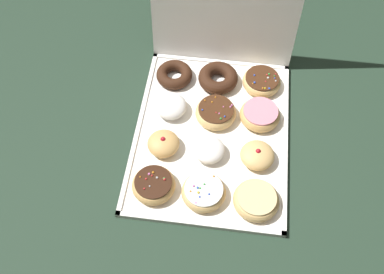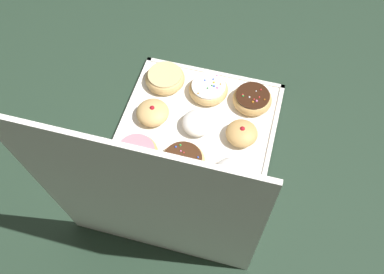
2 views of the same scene
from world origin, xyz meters
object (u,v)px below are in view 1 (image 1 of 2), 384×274
Objects in this scene: glazed_ring_donut_2 at (256,200)px; jelly_filled_donut_5 at (257,155)px; powdered_filled_donut_6 at (171,106)px; chocolate_cake_ring_donut_10 at (219,78)px; powdered_filled_donut_4 at (208,150)px; pink_frosted_donut_8 at (260,115)px; chocolate_cake_ring_donut_9 at (174,75)px; donut_box at (211,134)px; sprinkle_donut_1 at (205,192)px; sprinkle_donut_7 at (216,112)px; sprinkle_donut_11 at (262,81)px; jelly_filled_donut_3 at (163,144)px; sprinkle_donut_0 at (154,185)px.

glazed_ring_donut_2 is 1.28× the size of jelly_filled_donut_5.
chocolate_cake_ring_donut_10 is at bearing 45.26° from powdered_filled_donut_6.
pink_frosted_donut_8 is at bearing 45.46° from powdered_filled_donut_4.
chocolate_cake_ring_donut_10 is at bearing 0.63° from chocolate_cake_ring_donut_9.
donut_box is 0.07m from powdered_filled_donut_4.
sprinkle_donut_1 is 0.28m from pink_frosted_donut_8.
pink_frosted_donut_8 is 1.05× the size of chocolate_cake_ring_donut_9.
powdered_filled_donut_6 reaches higher than sprinkle_donut_7.
sprinkle_donut_11 is at bearing 71.79° from sprinkle_donut_1.
jelly_filled_donut_5 is (0.13, -0.00, 0.00)m from powdered_filled_donut_4.
powdered_filled_donut_4 is at bearing -1.33° from jelly_filled_donut_3.
sprinkle_donut_0 reaches higher than chocolate_cake_ring_donut_9.
powdered_filled_donut_4 is (-0.00, -0.07, 0.03)m from donut_box.
jelly_filled_donut_5 is at bearing 91.60° from glazed_ring_donut_2.
powdered_filled_donut_4 is 0.29m from sprinkle_donut_11.
jelly_filled_donut_3 is 0.28m from chocolate_cake_ring_donut_10.
jelly_filled_donut_5 is at bearing -27.94° from donut_box.
chocolate_cake_ring_donut_9 is (-0.13, 0.18, 0.02)m from donut_box.
sprinkle_donut_7 is 0.98× the size of chocolate_cake_ring_donut_10.
jelly_filled_donut_5 reaches higher than chocolate_cake_ring_donut_9.
powdered_filled_donut_4 is at bearing -134.54° from pink_frosted_donut_8.
powdered_filled_donut_6 is (-0.25, 0.25, 0.00)m from glazed_ring_donut_2.
sprinkle_donut_7 reaches higher than glazed_ring_donut_2.
chocolate_cake_ring_donut_10 and sprinkle_donut_11 have the same top height.
powdered_filled_donut_4 is at bearing -47.09° from powdered_filled_donut_6.
donut_box is 6.35× the size of jelly_filled_donut_3.
glazed_ring_donut_2 is at bearing -89.47° from pink_frosted_donut_8.
glazed_ring_donut_2 is 0.46m from chocolate_cake_ring_donut_9.
donut_box is 4.81× the size of pink_frosted_donut_8.
sprinkle_donut_11 is (-0.00, 0.38, -0.00)m from glazed_ring_donut_2.
chocolate_cake_ring_donut_9 is at bearing 117.10° from powdered_filled_donut_4.
chocolate_cake_ring_donut_10 is at bearing 89.58° from donut_box.
sprinkle_donut_7 is 1.07× the size of chocolate_cake_ring_donut_9.
sprinkle_donut_11 reaches higher than donut_box.
sprinkle_donut_7 reaches higher than pink_frosted_donut_8.
glazed_ring_donut_2 is at bearing -63.70° from sprinkle_donut_7.
pink_frosted_donut_8 is (0.25, 0.13, -0.00)m from jelly_filled_donut_3.
sprinkle_donut_0 is 0.13m from sprinkle_donut_1.
sprinkle_donut_0 is 0.96× the size of sprinkle_donut_7.
sprinkle_donut_7 reaches higher than donut_box.
sprinkle_donut_0 is 0.25m from powdered_filled_donut_6.
powdered_filled_donut_6 is at bearing -134.74° from chocolate_cake_ring_donut_10.
sprinkle_donut_0 reaches higher than donut_box.
sprinkle_donut_11 is at bearing 55.85° from sprinkle_donut_0.
chocolate_cake_ring_donut_9 is (-0.00, 0.37, -0.00)m from sprinkle_donut_0.
jelly_filled_donut_3 reaches higher than jelly_filled_donut_5.
sprinkle_donut_1 is 0.17m from jelly_filled_donut_5.
chocolate_cake_ring_donut_10 is (0.13, 0.37, -0.00)m from sprinkle_donut_0.
jelly_filled_donut_5 is (0.25, 0.12, 0.00)m from sprinkle_donut_0.
powdered_filled_donut_6 reaches higher than chocolate_cake_ring_donut_9.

